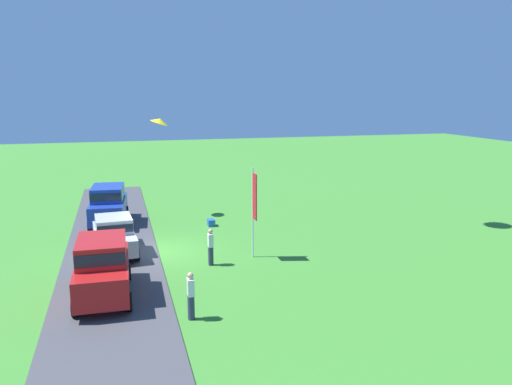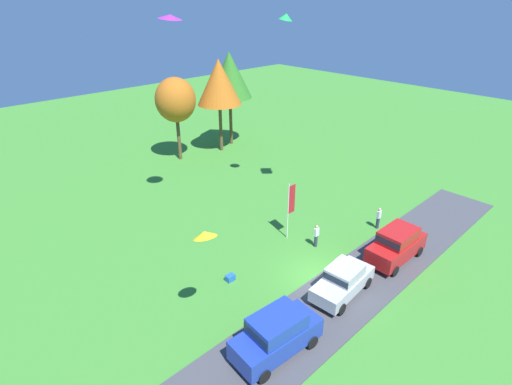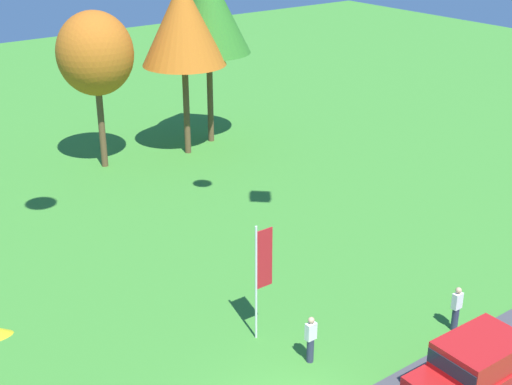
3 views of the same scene
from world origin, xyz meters
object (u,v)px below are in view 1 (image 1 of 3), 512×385
Objects in this scene: cooler_box at (211,223)px; kite_delta_over_trees at (160,121)px; person_watching_sky at (191,295)px; person_on_lawn at (211,247)px; car_suv_near_entrance at (103,265)px; flag_banner at (254,202)px; car_suv_mid_row at (108,203)px; car_sedan_by_flagpole at (114,234)px.

cooler_box is 0.49× the size of kite_delta_over_trees.
person_watching_sky is 5.56m from person_on_lawn.
car_suv_near_entrance is 1.07× the size of flag_banner.
kite_delta_over_trees reaches higher than car_suv_mid_row.
car_suv_mid_row reaches higher than person_on_lawn.
kite_delta_over_trees reaches higher than person_on_lawn.
flag_banner reaches higher than person_on_lawn.
person_on_lawn is 6.91m from cooler_box.
person_watching_sky is 1.00× the size of person_on_lawn.
car_suv_near_entrance is at bearing -61.28° from person_on_lawn.
flag_banner is at bearing 69.25° from car_sedan_by_flagpole.
kite_delta_over_trees reaches higher than car_sedan_by_flagpole.
car_suv_mid_row and car_suv_near_entrance have the same top height.
person_on_lawn is at bearing 56.47° from car_sedan_by_flagpole.
car_suv_mid_row is 2.77× the size of person_watching_sky.
kite_delta_over_trees is (-3.44, -2.49, 5.82)m from cooler_box.
cooler_box is at bearing 147.59° from car_suv_near_entrance.
car_sedan_by_flagpole is at bearing -123.53° from person_on_lawn.
flag_banner is 10.88m from kite_delta_over_trees.
car_suv_mid_row is 5.94m from car_sedan_by_flagpole.
car_suv_near_entrance is 8.28× the size of cooler_box.
car_sedan_by_flagpole is (5.93, 0.31, -0.25)m from car_suv_mid_row.
person_watching_sky is at bearing 46.75° from car_suv_near_entrance.
flag_banner is (-0.38, 2.15, 1.86)m from person_on_lawn.
car_sedan_by_flagpole is at bearing 175.52° from car_suv_near_entrance.
car_suv_near_entrance is at bearing -0.53° from car_suv_mid_row.
cooler_box is at bearing 125.92° from car_sedan_by_flagpole.
person_watching_sky is at bearing 11.45° from car_suv_mid_row.
car_suv_near_entrance is (11.25, -0.10, 0.00)m from car_suv_mid_row.
person_watching_sky is 3.05× the size of cooler_box.
car_suv_mid_row is at bearing -65.88° from kite_delta_over_trees.
cooler_box is (-9.29, 5.90, -1.10)m from car_suv_near_entrance.
kite_delta_over_trees reaches higher than person_watching_sky.
kite_delta_over_trees reaches higher than cooler_box.
flag_banner is (8.33, 6.66, 1.44)m from car_suv_mid_row.
car_sedan_by_flagpole is at bearing -54.08° from cooler_box.
cooler_box is at bearing 169.30° from person_on_lawn.
car_suv_mid_row is at bearing -152.60° from person_on_lawn.
car_suv_mid_row is 6.21m from cooler_box.
car_suv_near_entrance reaches higher than cooler_box.
flag_banner is (2.41, 6.35, 1.69)m from car_sedan_by_flagpole.
car_suv_mid_row is 9.82m from person_on_lawn.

